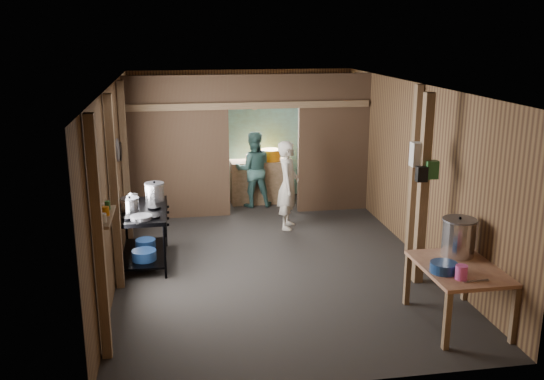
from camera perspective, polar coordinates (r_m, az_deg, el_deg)
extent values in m
cube|color=#282626|center=(9.22, -0.21, -6.29)|extent=(4.50, 7.00, 0.00)
cube|color=#4B4947|center=(8.62, -0.22, 10.02)|extent=(4.50, 7.00, 0.00)
cube|color=brown|center=(12.23, -2.87, 5.38)|extent=(4.50, 0.00, 2.60)
cube|color=brown|center=(5.56, 5.66, -6.78)|extent=(4.50, 0.00, 2.60)
cube|color=brown|center=(8.76, -14.89, 0.97)|extent=(0.00, 7.00, 2.60)
cube|color=brown|center=(9.45, 13.39, 2.07)|extent=(0.00, 7.00, 2.60)
cube|color=#3F291D|center=(10.87, -9.03, 3.98)|extent=(1.85, 0.10, 2.60)
cube|color=#3F291D|center=(11.27, 5.91, 4.48)|extent=(1.35, 0.10, 2.60)
cube|color=#3F291D|center=(10.85, -0.80, 9.48)|extent=(1.30, 0.10, 0.60)
cube|color=#72C4C6|center=(12.18, -2.84, 5.10)|extent=(4.40, 0.06, 2.50)
cube|color=#926D52|center=(11.91, -1.08, 0.83)|extent=(1.20, 0.50, 0.85)
cylinder|color=silver|center=(12.07, -1.67, 8.14)|extent=(0.20, 0.03, 0.20)
cube|color=#926D52|center=(6.28, -16.29, -4.74)|extent=(0.10, 0.12, 2.60)
cube|color=#926D52|center=(7.99, -14.88, -0.40)|extent=(0.10, 0.12, 2.60)
cube|color=#926D52|center=(9.92, -13.90, 2.66)|extent=(0.10, 0.12, 2.60)
cube|color=#926D52|center=(9.24, 13.46, 1.78)|extent=(0.10, 0.12, 2.60)
cube|color=#926D52|center=(8.13, 14.28, -0.07)|extent=(0.12, 0.12, 2.60)
cube|color=#926D52|center=(10.79, -2.08, 8.11)|extent=(4.40, 0.12, 0.12)
cylinder|color=slate|center=(9.07, -14.57, 3.73)|extent=(0.03, 0.34, 0.34)
cylinder|color=black|center=(9.48, -14.34, 3.61)|extent=(0.03, 0.30, 0.30)
cube|color=#926D52|center=(6.71, -15.63, -2.50)|extent=(0.14, 0.80, 0.03)
cylinder|color=silver|center=(6.46, -15.89, -2.61)|extent=(0.07, 0.07, 0.10)
cylinder|color=orange|center=(6.69, -15.67, -1.97)|extent=(0.08, 0.08, 0.10)
cylinder|color=#27612D|center=(6.90, -15.49, -1.44)|extent=(0.06, 0.06, 0.10)
cube|color=silver|center=(8.08, 13.95, 3.34)|extent=(0.22, 0.15, 0.32)
cube|color=#27612D|center=(8.04, 15.04, 1.90)|extent=(0.16, 0.12, 0.24)
cube|color=black|center=(7.98, 14.16, 1.49)|extent=(0.14, 0.10, 0.20)
cylinder|color=#BBBAC2|center=(9.31, -13.25, -0.73)|extent=(0.18, 0.18, 0.11)
cylinder|color=navy|center=(8.79, -12.17, -6.12)|extent=(0.35, 0.35, 0.14)
cylinder|color=navy|center=(9.28, -12.03, -5.02)|extent=(0.30, 0.30, 0.12)
cylinder|color=navy|center=(7.04, 16.13, -7.14)|extent=(0.36, 0.36, 0.12)
cylinder|color=#F157B6|center=(6.90, 17.70, -7.54)|extent=(0.15, 0.15, 0.16)
cube|color=#BBBAC2|center=(6.92, 18.97, -8.25)|extent=(0.30, 0.04, 0.01)
cylinder|color=orange|center=(11.82, -0.15, 3.39)|extent=(0.40, 0.40, 0.22)
cylinder|color=#BC5325|center=(11.77, -2.26, 3.10)|extent=(0.11, 0.11, 0.13)
imported|color=beige|center=(10.27, 1.56, 0.48)|extent=(0.52, 0.65, 1.54)
imported|color=#3D6A65|center=(11.57, -1.81, 2.00)|extent=(0.73, 0.57, 1.48)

